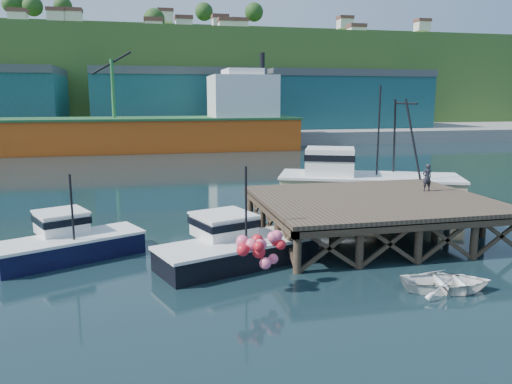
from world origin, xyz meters
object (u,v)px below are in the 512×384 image
object	(u,v)px
boat_navy	(68,241)
dinghy	(447,282)
trawler	(365,181)
boat_black	(234,245)
dockworker	(427,177)

from	to	relation	value
boat_navy	dinghy	distance (m)	16.68
trawler	boat_black	bearing A→B (deg)	-115.30
boat_navy	dockworker	distance (m)	19.47
dinghy	dockworker	xyz separation A→B (m)	(4.46, 8.95, 2.55)
trawler	dockworker	distance (m)	6.51
trawler	dinghy	xyz separation A→B (m)	(-3.70, -15.30, -1.33)
dinghy	boat_navy	bearing A→B (deg)	76.29
dinghy	dockworker	world-z (taller)	dockworker
dinghy	dockworker	size ratio (longest dim) A/B	2.19
boat_black	trawler	bearing A→B (deg)	22.76
dockworker	dinghy	bearing A→B (deg)	62.19
boat_navy	dockworker	bearing A→B (deg)	-20.53
trawler	dinghy	world-z (taller)	trawler
boat_navy	dinghy	world-z (taller)	boat_navy
trawler	dockworker	size ratio (longest dim) A/B	8.28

